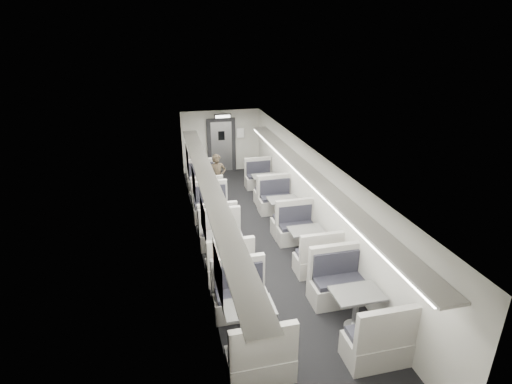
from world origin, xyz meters
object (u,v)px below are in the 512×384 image
booth_left_d (249,324)px  booth_right_d (356,310)px  booth_left_a (204,187)px  booth_left_c (224,247)px  booth_right_c (306,242)px  passenger (218,177)px  vestibule_door (222,146)px  exit_sign (222,116)px  booth_right_b (283,210)px  booth_right_a (264,185)px  booth_left_b (215,219)px

booth_left_d → booth_right_d: bearing=-3.0°
booth_left_a → booth_left_c: bearing=-90.0°
booth_right_c → passenger: 4.34m
booth_left_a → vestibule_door: 2.80m
booth_right_d → passenger: size_ratio=1.46×
booth_right_c → exit_sign: 6.69m
booth_left_a → exit_sign: 2.97m
booth_left_d → exit_sign: (1.00, 8.88, 1.89)m
booth_left_c → booth_right_d: (2.00, -2.87, 0.03)m
exit_sign → booth_left_d: bearing=-96.4°
booth_left_a → booth_right_b: bearing=-50.2°
booth_right_a → booth_right_b: size_ratio=0.92×
vestibule_door → booth_left_b: bearing=-101.3°
booth_left_a → booth_right_a: (2.00, -0.23, -0.01)m
booth_left_c → booth_left_b: bearing=90.0°
booth_right_a → passenger: size_ratio=1.27×
booth_right_b → booth_left_d: bearing=-114.2°
booth_right_a → passenger: bearing=-178.7°
booth_left_c → booth_left_d: (0.00, -2.76, 0.01)m
booth_left_d → booth_right_a: bearing=73.2°
booth_left_b → booth_right_a: bearing=48.3°
booth_left_d → booth_right_a: size_ratio=1.11×
booth_left_d → booth_right_a: (2.00, 6.61, -0.04)m
booth_left_a → booth_right_d: 7.23m
booth_right_c → passenger: size_ratio=1.34×
booth_right_c → exit_sign: exit_sign is taller
booth_left_b → booth_right_c: (2.00, -1.82, -0.01)m
booth_right_c → exit_sign: size_ratio=3.32×
booth_right_a → booth_right_c: 4.06m
passenger → exit_sign: 2.81m
booth_left_a → exit_sign: (1.00, 2.03, 1.92)m
booth_right_c → booth_right_a: bearing=90.0°
booth_left_b → booth_right_b: (2.00, 0.07, -0.00)m
booth_left_b → passenger: size_ratio=1.38×
booth_right_d → booth_right_a: bearing=90.0°
booth_left_a → exit_sign: size_ratio=3.23×
booth_left_d → booth_right_a: booth_left_d is taller
vestibule_door → booth_right_b: bearing=-78.5°
booth_right_b → exit_sign: bearing=102.7°
booth_right_b → exit_sign: size_ratio=3.42×
booth_left_c → booth_right_c: size_ratio=1.02×
booth_left_d → exit_sign: 9.13m
booth_right_d → exit_sign: (-1.00, 8.98, 1.88)m
vestibule_door → booth_left_c: bearing=-98.6°
booth_right_c → vestibule_door: vestibule_door is taller
booth_left_d → booth_right_b: bearing=65.8°
passenger → exit_sign: exit_sign is taller
booth_right_a → passenger: 1.63m
booth_left_b → vestibule_door: vestibule_door is taller
booth_left_a → booth_right_b: 3.13m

